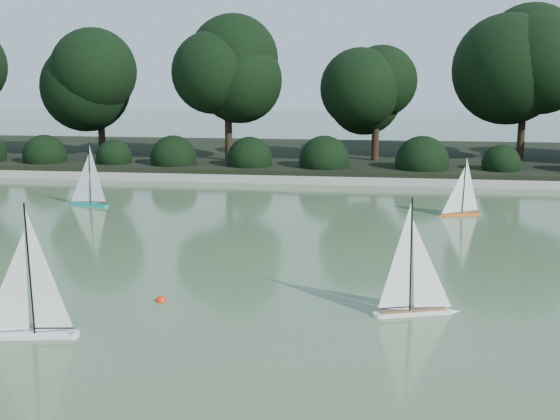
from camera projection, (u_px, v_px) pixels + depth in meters
name	position (u px, v px, depth m)	size (l,w,h in m)	color
ground	(291.00, 303.00, 8.46)	(80.00, 80.00, 0.00)	#3E5734
pond_coping	(333.00, 180.00, 17.19)	(40.00, 0.35, 0.18)	gray
far_bank	(341.00, 158.00, 21.06)	(40.00, 8.00, 0.30)	black
tree_line	(386.00, 74.00, 18.89)	(26.31, 3.93, 4.39)	black
shrub_hedge	(336.00, 161.00, 17.99)	(29.10, 1.10, 1.10)	black
sailboat_white_a	(21.00, 315.00, 7.34)	(1.14, 0.34, 1.54)	white
sailboat_white_b	(420.00, 295.00, 8.05)	(1.05, 0.48, 1.45)	white
sailboat_orange	(458.00, 205.00, 13.47)	(0.89, 0.46, 1.25)	orange
sailboat_teal	(86.00, 195.00, 14.50)	(1.02, 0.38, 1.39)	#089588
race_buoy	(161.00, 301.00, 8.54)	(0.14, 0.14, 0.14)	red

